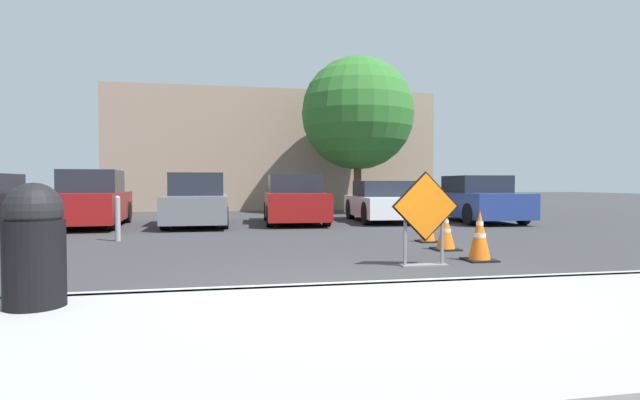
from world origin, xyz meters
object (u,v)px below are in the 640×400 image
at_px(traffic_cone_nearest, 480,236).
at_px(parked_car_fourth, 295,201).
at_px(traffic_cone_third, 428,226).
at_px(road_closed_sign, 425,215).
at_px(traffic_cone_second, 446,231).
at_px(parked_car_third, 197,202).
at_px(trash_bin, 34,244).
at_px(bollard_second, 46,216).
at_px(parked_car_sixth, 477,200).
at_px(parked_car_fifth, 383,202).
at_px(parked_car_second, 92,201).
at_px(bollard_nearest, 118,217).

distance_m(traffic_cone_nearest, parked_car_fourth, 8.27).
height_order(traffic_cone_nearest, traffic_cone_third, traffic_cone_nearest).
height_order(road_closed_sign, traffic_cone_nearest, road_closed_sign).
distance_m(traffic_cone_second, parked_car_third, 8.16).
bearing_deg(traffic_cone_nearest, traffic_cone_third, 85.24).
height_order(traffic_cone_third, trash_bin, trash_bin).
bearing_deg(bollard_second, parked_car_fourth, 34.94).
xyz_separation_m(road_closed_sign, trash_bin, (-4.63, -2.18, -0.07)).
height_order(traffic_cone_second, parked_car_sixth, parked_car_sixth).
bearing_deg(parked_car_fifth, parked_car_third, 6.27).
distance_m(traffic_cone_nearest, bollard_second, 8.66).
bearing_deg(parked_car_third, parked_car_fifth, -176.88).
xyz_separation_m(road_closed_sign, parked_car_third, (-3.74, 8.21, -0.07)).
bearing_deg(parked_car_second, parked_car_fifth, 178.70).
xyz_separation_m(traffic_cone_third, parked_car_third, (-5.02, 5.31, 0.35)).
distance_m(parked_car_sixth, bollard_nearest, 10.88).
distance_m(traffic_cone_second, bollard_nearest, 6.85).
xyz_separation_m(traffic_cone_nearest, parked_car_fifth, (1.08, 8.21, 0.23)).
distance_m(traffic_cone_nearest, traffic_cone_second, 1.33).
relative_size(parked_car_fourth, bollard_nearest, 4.27).
xyz_separation_m(traffic_cone_nearest, parked_car_third, (-4.80, 7.89, 0.30)).
xyz_separation_m(traffic_cone_third, parked_car_sixth, (3.80, 4.92, 0.35)).
relative_size(road_closed_sign, parked_car_fourth, 0.34).
distance_m(parked_car_fourth, parked_car_sixth, 5.91).
distance_m(traffic_cone_second, trash_bin, 6.90).
xyz_separation_m(traffic_cone_third, bollard_nearest, (-6.49, 1.41, 0.17)).
distance_m(parked_car_third, parked_car_fourth, 2.95).
bearing_deg(traffic_cone_second, bollard_second, 161.04).
distance_m(parked_car_third, trash_bin, 10.43).
height_order(traffic_cone_nearest, bollard_second, bollard_second).
distance_m(parked_car_second, bollard_second, 3.92).
bearing_deg(bollard_nearest, parked_car_fifth, 29.92).
bearing_deg(trash_bin, parked_car_fifth, 57.71).
bearing_deg(parked_car_second, road_closed_sign, 125.75).
bearing_deg(road_closed_sign, trash_bin, -154.76).
bearing_deg(bollard_nearest, traffic_cone_third, -12.23).
xyz_separation_m(traffic_cone_second, bollard_second, (-7.73, 2.65, 0.21)).
xyz_separation_m(road_closed_sign, bollard_second, (-6.62, 4.31, -0.21)).
xyz_separation_m(parked_car_fourth, parked_car_fifth, (2.94, 0.16, -0.07)).
height_order(parked_car_second, parked_car_fifth, parked_car_second).
relative_size(trash_bin, bollard_nearest, 1.13).
xyz_separation_m(traffic_cone_nearest, trash_bin, (-5.70, -2.51, 0.30)).
height_order(parked_car_fourth, bollard_nearest, parked_car_fourth).
bearing_deg(parked_car_third, traffic_cone_third, 133.35).
relative_size(traffic_cone_second, parked_car_sixth, 0.18).
bearing_deg(bollard_second, road_closed_sign, -33.05).
distance_m(parked_car_fifth, parked_car_sixth, 3.03).
relative_size(parked_car_sixth, bollard_nearest, 4.18).
xyz_separation_m(parked_car_fifth, bollard_second, (-8.77, -4.23, -0.07)).
height_order(parked_car_fourth, parked_car_fifth, parked_car_fourth).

